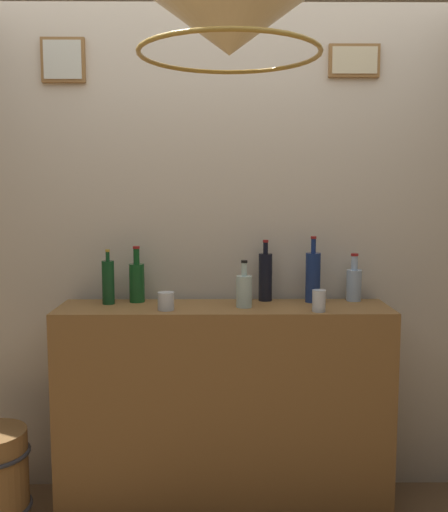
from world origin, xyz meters
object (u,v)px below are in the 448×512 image
glass_tumbler_rocks (319,301)px  glass_tumbler_highball (166,301)px  pendant_lamp (229,22)px  liquor_bottle_tequila (313,276)px  liquor_bottle_vermouth (137,281)px  liquor_bottle_amaro (244,290)px  liquor_bottle_whiskey (265,276)px  liquor_bottle_rye (108,282)px  liquor_bottle_sherry (354,283)px

glass_tumbler_rocks → glass_tumbler_highball: 0.71m
glass_tumbler_rocks → pendant_lamp: (-0.43, -0.66, 1.05)m
liquor_bottle_tequila → glass_tumbler_highball: liquor_bottle_tequila is taller
liquor_bottle_vermouth → liquor_bottle_amaro: bearing=-14.4°
liquor_bottle_whiskey → liquor_bottle_rye: bearing=-174.3°
liquor_bottle_rye → liquor_bottle_sherry: (1.23, 0.07, -0.02)m
liquor_bottle_tequila → liquor_bottle_whiskey: (-0.23, 0.04, -0.00)m
liquor_bottle_tequila → liquor_bottle_rye: bearing=-177.7°
liquor_bottle_tequila → pendant_lamp: pendant_lamp is taller
liquor_bottle_amaro → glass_tumbler_highball: (-0.37, -0.06, -0.04)m
liquor_bottle_tequila → liquor_bottle_amaro: size_ratio=1.46×
liquor_bottle_whiskey → glass_tumbler_highball: (-0.48, -0.23, -0.08)m
liquor_bottle_rye → pendant_lamp: 1.43m
liquor_bottle_tequila → liquor_bottle_sherry: (0.21, 0.03, -0.04)m
liquor_bottle_vermouth → liquor_bottle_amaro: liquor_bottle_vermouth is taller
liquor_bottle_tequila → liquor_bottle_amaro: liquor_bottle_tequila is taller
liquor_bottle_vermouth → liquor_bottle_amaro: size_ratio=1.24×
liquor_bottle_tequila → pendant_lamp: bearing=-116.0°
liquor_bottle_amaro → liquor_bottle_whiskey: 0.20m
liquor_bottle_rye → pendant_lamp: pendant_lamp is taller
liquor_bottle_tequila → pendant_lamp: (-0.43, -0.89, 0.97)m
liquor_bottle_sherry → pendant_lamp: bearing=-125.1°
liquor_bottle_rye → liquor_bottle_sherry: size_ratio=1.12×
liquor_bottle_tequila → glass_tumbler_highball: (-0.72, -0.19, -0.09)m
liquor_bottle_amaro → liquor_bottle_vermouth: bearing=165.6°
liquor_bottle_vermouth → liquor_bottle_sherry: liquor_bottle_vermouth is taller
liquor_bottle_whiskey → pendant_lamp: bearing=-102.2°
liquor_bottle_tequila → liquor_bottle_sherry: liquor_bottle_tequila is taller
liquor_bottle_tequila → liquor_bottle_sherry: 0.22m
liquor_bottle_vermouth → glass_tumbler_rocks: bearing=-15.5°
glass_tumbler_highball → liquor_bottle_sherry: bearing=13.4°
liquor_bottle_sherry → liquor_bottle_amaro: bearing=-164.3°
liquor_bottle_sherry → liquor_bottle_amaro: liquor_bottle_sherry is taller
liquor_bottle_sherry → glass_tumbler_highball: size_ratio=2.86×
liquor_bottle_sherry → glass_tumbler_rocks: liquor_bottle_sherry is taller
liquor_bottle_tequila → liquor_bottle_amaro: (-0.35, -0.13, -0.05)m
liquor_bottle_amaro → glass_tumbler_highball: size_ratio=2.68×
liquor_bottle_rye → glass_tumbler_highball: 0.34m
liquor_bottle_vermouth → liquor_bottle_whiskey: liquor_bottle_whiskey is taller
liquor_bottle_tequila → liquor_bottle_sherry: size_ratio=1.37×
liquor_bottle_whiskey → liquor_bottle_vermouth: bearing=-177.6°
liquor_bottle_whiskey → glass_tumbler_rocks: (0.23, -0.27, -0.07)m
liquor_bottle_whiskey → pendant_lamp: (-0.20, -0.93, 0.98)m
glass_tumbler_rocks → liquor_bottle_vermouth: bearing=164.5°
liquor_bottle_sherry → glass_tumbler_rocks: bearing=-130.2°
liquor_bottle_sherry → glass_tumbler_rocks: (-0.22, -0.26, -0.04)m
glass_tumbler_rocks → liquor_bottle_tequila: bearing=87.8°
liquor_bottle_sherry → glass_tumbler_highball: (-0.93, -0.22, -0.05)m
glass_tumbler_rocks → glass_tumbler_highball: size_ratio=1.21×
liquor_bottle_amaro → glass_tumbler_highball: liquor_bottle_amaro is taller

